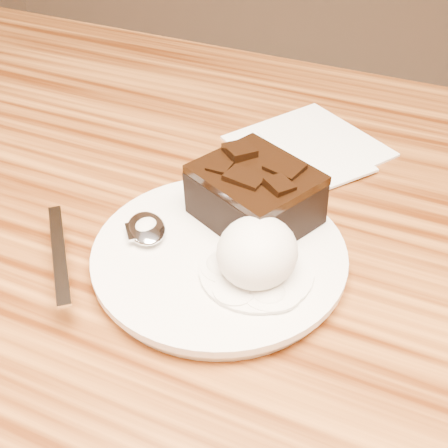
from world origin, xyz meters
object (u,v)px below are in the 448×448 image
at_px(napkin, 308,145).
at_px(plate, 219,258).
at_px(dining_table, 215,441).
at_px(spoon, 146,230).
at_px(ice_cream_scoop, 257,252).
at_px(brownie, 255,198).

bearing_deg(napkin, plate, -92.98).
bearing_deg(dining_table, spoon, -127.96).
bearing_deg(ice_cream_scoop, dining_table, 140.51).
bearing_deg(napkin, ice_cream_scoop, -83.11).
xyz_separation_m(dining_table, spoon, (-0.04, -0.05, 0.40)).
distance_m(spoon, napkin, 0.24).
bearing_deg(plate, brownie, 78.70).
relative_size(dining_table, brownie, 12.15).
height_order(plate, ice_cream_scoop, ice_cream_scoop).
distance_m(dining_table, spoon, 0.40).
bearing_deg(ice_cream_scoop, plate, 161.14).
bearing_deg(dining_table, plate, -56.20).
height_order(spoon, napkin, spoon).
relative_size(plate, spoon, 1.17).
bearing_deg(plate, napkin, 87.02).
height_order(plate, spoon, spoon).
bearing_deg(plate, ice_cream_scoop, -18.86).
height_order(dining_table, ice_cream_scoop, ice_cream_scoop).
xyz_separation_m(ice_cream_scoop, napkin, (-0.03, 0.23, -0.04)).
relative_size(spoon, napkin, 1.30).
distance_m(plate, brownie, 0.06).
distance_m(ice_cream_scoop, spoon, 0.11).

